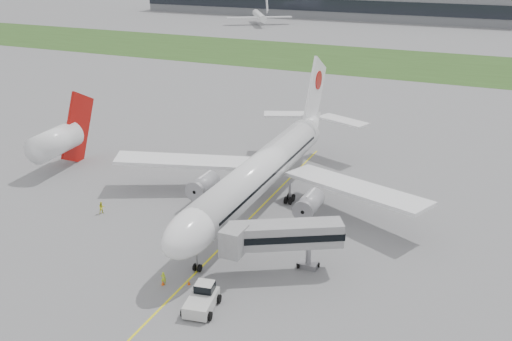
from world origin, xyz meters
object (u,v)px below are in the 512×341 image
at_px(jet_bridge, 279,236).
at_px(ground_crew_near, 163,278).
at_px(airliner, 264,168).
at_px(pushback_tug, 202,298).
at_px(neighbor_aircraft, 58,140).

height_order(jet_bridge, ground_crew_near, jet_bridge).
bearing_deg(airliner, ground_crew_near, -95.08).
relative_size(jet_bridge, ground_crew_near, 8.19).
bearing_deg(airliner, jet_bridge, -62.03).
distance_m(airliner, pushback_tug, 26.60).
height_order(airliner, pushback_tug, airliner).
xyz_separation_m(airliner, jet_bridge, (8.66, -16.32, -0.98)).
bearing_deg(jet_bridge, ground_crew_near, -174.26).
xyz_separation_m(ground_crew_near, neighbor_aircraft, (-34.56, 23.24, 4.36)).
bearing_deg(airliner, neighbor_aircraft, -179.14).
height_order(airliner, ground_crew_near, airliner).
height_order(ground_crew_near, neighbor_aircraft, neighbor_aircraft).
bearing_deg(pushback_tug, jet_bridge, 53.98).
relative_size(airliner, ground_crew_near, 34.60).
distance_m(jet_bridge, neighbor_aircraft, 48.00).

